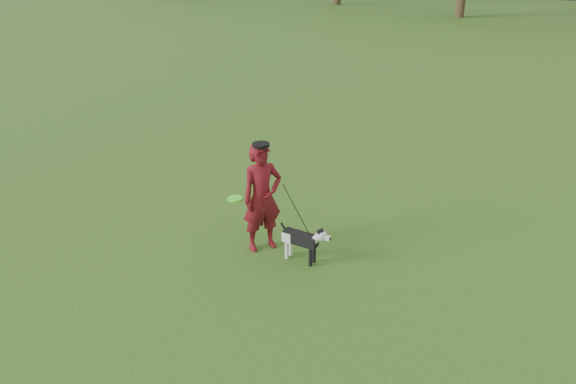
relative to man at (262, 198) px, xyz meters
The scene contains 4 objects.
ground 0.91m from the man, 34.34° to the right, with size 120.00×120.00×0.00m, color #285116.
man is the anchor object (origin of this frame).
dog 0.88m from the man, ahead, with size 0.84×0.17×0.63m.
man_held_items 0.37m from the man, ahead, with size 1.37×0.38×1.28m.
Camera 1 is at (3.84, -6.06, 4.51)m, focal length 35.00 mm.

